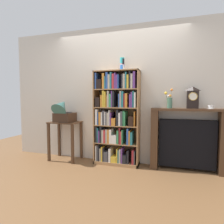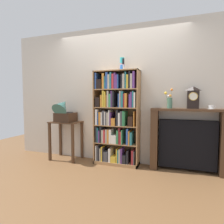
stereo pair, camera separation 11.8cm
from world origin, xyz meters
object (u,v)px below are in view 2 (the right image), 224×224
(side_table_left, at_px, (66,132))
(flower_vase, at_px, (169,101))
(fireplace_mantel, at_px, (187,141))
(teacup_with_saucer, at_px, (211,107))
(mantel_clock, at_px, (193,97))
(cup_stack, at_px, (122,64))
(bookshelf, at_px, (116,119))
(gramophone, at_px, (64,111))

(side_table_left, relative_size, flower_vase, 2.31)
(fireplace_mantel, bearing_deg, teacup_with_saucer, -3.70)
(mantel_clock, relative_size, teacup_with_saucer, 2.88)
(cup_stack, bearing_deg, bookshelf, -161.39)
(cup_stack, distance_m, mantel_clock, 1.35)
(gramophone, bearing_deg, side_table_left, 90.00)
(flower_vase, height_order, teacup_with_saucer, flower_vase)
(cup_stack, distance_m, flower_vase, 1.07)
(bookshelf, height_order, mantel_clock, bookshelf)
(fireplace_mantel, distance_m, mantel_clock, 0.73)
(gramophone, relative_size, mantel_clock, 1.43)
(bookshelf, bearing_deg, fireplace_mantel, 2.71)
(mantel_clock, height_order, flower_vase, mantel_clock)
(fireplace_mantel, bearing_deg, cup_stack, -178.91)
(cup_stack, height_order, flower_vase, cup_stack)
(cup_stack, relative_size, flower_vase, 0.70)
(bookshelf, bearing_deg, side_table_left, -177.28)
(teacup_with_saucer, bearing_deg, flower_vase, -179.82)
(gramophone, bearing_deg, teacup_with_saucer, 3.15)
(mantel_clock, bearing_deg, flower_vase, 179.90)
(gramophone, bearing_deg, cup_stack, 7.16)
(bookshelf, xyz_separation_m, flower_vase, (0.95, 0.04, 0.34))
(mantel_clock, bearing_deg, fireplace_mantel, 160.31)
(cup_stack, bearing_deg, gramophone, -172.84)
(bookshelf, xyz_separation_m, mantel_clock, (1.31, 0.03, 0.40))
(cup_stack, height_order, gramophone, cup_stack)
(cup_stack, distance_m, gramophone, 1.45)
(mantel_clock, xyz_separation_m, teacup_with_saucer, (0.27, 0.00, -0.16))
(mantel_clock, bearing_deg, side_table_left, -177.96)
(cup_stack, distance_m, teacup_with_saucer, 1.66)
(fireplace_mantel, bearing_deg, bookshelf, -177.29)
(mantel_clock, bearing_deg, teacup_with_saucer, 0.54)
(gramophone, distance_m, fireplace_mantel, 2.34)
(fireplace_mantel, bearing_deg, side_table_left, -177.28)
(mantel_clock, bearing_deg, gramophone, -176.56)
(bookshelf, height_order, fireplace_mantel, bookshelf)
(flower_vase, bearing_deg, fireplace_mantel, 4.60)
(flower_vase, distance_m, teacup_with_saucer, 0.64)
(mantel_clock, xyz_separation_m, flower_vase, (-0.37, 0.00, -0.06))
(gramophone, relative_size, fireplace_mantel, 0.44)
(cup_stack, height_order, mantel_clock, cup_stack)
(mantel_clock, relative_size, flower_vase, 1.10)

